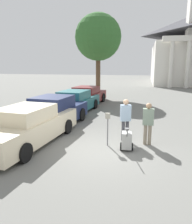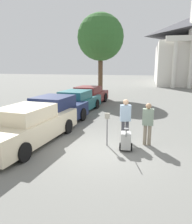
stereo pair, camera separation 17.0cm
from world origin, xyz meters
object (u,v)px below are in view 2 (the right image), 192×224
object	(u,v)px
parked_car_cream	(29,126)
parked_car_navy	(55,112)
parked_car_teal	(77,102)
parked_car_maroon	(89,96)
parking_meter	(107,123)
person_worker	(125,117)
church	(190,49)
equipment_cart	(126,140)
person_supervisor	(148,122)

from	to	relation	value
parked_car_cream	parked_car_navy	size ratio (longest dim) A/B	1.11
parked_car_teal	parked_car_maroon	bearing A→B (deg)	95.62
parking_meter	person_worker	bearing A→B (deg)	49.31
parked_car_maroon	church	world-z (taller)	church
person_worker	equipment_cart	world-z (taller)	person_worker
parked_car_cream	church	xyz separation A→B (m)	(11.01, 32.74, 4.88)
person_worker	church	size ratio (longest dim) A/B	0.08
parked_car_navy	parked_car_maroon	distance (m)	6.53
church	person_worker	bearing A→B (deg)	-102.99
person_worker	parked_car_maroon	bearing A→B (deg)	-81.90
parked_car_navy	church	xyz separation A→B (m)	(11.01, 30.20, 4.87)
parked_car_cream	parked_car_maroon	size ratio (longest dim) A/B	1.09
parked_car_cream	person_worker	distance (m)	3.90
equipment_cart	parked_car_maroon	bearing A→B (deg)	108.44
parked_car_navy	church	size ratio (longest dim) A/B	0.23
equipment_cart	parked_car_navy	bearing A→B (deg)	142.70
parked_car_cream	parking_meter	bearing A→B (deg)	13.43
person_worker	equipment_cart	distance (m)	1.23
parked_car_maroon	parking_meter	size ratio (longest dim) A/B	3.78
person_worker	parking_meter	bearing A→B (deg)	32.26
parked_car_maroon	person_supervisor	size ratio (longest dim) A/B	2.94
church	parked_car_maroon	bearing A→B (deg)	-114.94
parked_car_cream	parking_meter	size ratio (longest dim) A/B	4.10
parked_car_teal	person_supervisor	world-z (taller)	person_supervisor
parked_car_maroon	person_worker	bearing A→B (deg)	-59.22
parking_meter	church	xyz separation A→B (m)	(7.91, 32.32, 4.68)
parked_car_cream	equipment_cart	bearing A→B (deg)	6.81
person_worker	church	bearing A→B (deg)	-120.04
parked_car_cream	equipment_cart	size ratio (longest dim) A/B	5.34
person_supervisor	church	bearing A→B (deg)	-100.28
parked_car_teal	person_supervisor	distance (m)	6.92
parked_car_navy	person_supervisor	bearing A→B (deg)	-14.52
parked_car_teal	parked_car_maroon	xyz separation A→B (m)	(0.00, 3.08, 0.00)
parked_car_teal	parking_meter	bearing A→B (deg)	-55.26
parked_car_cream	person_supervisor	world-z (taller)	person_supervisor
person_supervisor	church	world-z (taller)	church
parking_meter	church	size ratio (longest dim) A/B	0.06
church	parked_car_teal	bearing A→B (deg)	-112.37
parking_meter	equipment_cart	xyz separation A→B (m)	(0.77, -0.34, -0.52)
equipment_cart	parking_meter	bearing A→B (deg)	151.01
person_supervisor	person_worker	bearing A→B (deg)	-17.39
parked_car_cream	parked_car_teal	size ratio (longest dim) A/B	1.05
parked_car_cream	person_supervisor	xyz separation A→B (m)	(4.62, 0.85, 0.24)
parked_car_navy	equipment_cart	xyz separation A→B (m)	(3.87, -2.46, -0.33)
parked_car_navy	parked_car_teal	world-z (taller)	parked_car_navy
person_supervisor	parked_car_teal	bearing A→B (deg)	-47.05
parked_car_maroon	parked_car_teal	bearing A→B (deg)	-84.38
person_supervisor	equipment_cart	distance (m)	1.21
parked_car_cream	parked_car_teal	bearing A→B (deg)	95.63
parking_meter	person_worker	xyz separation A→B (m)	(0.62, 0.72, 0.08)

